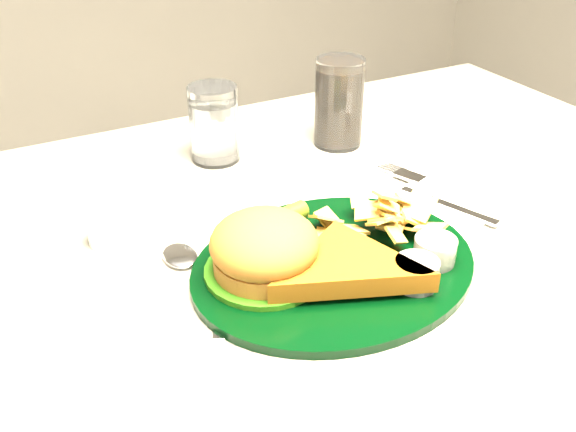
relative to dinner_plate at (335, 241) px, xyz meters
name	(u,v)px	position (x,y,z in m)	size (l,w,h in m)	color
dinner_plate	(335,241)	(0.00, 0.00, 0.00)	(0.31, 0.26, 0.07)	black
water_glass	(214,124)	(-0.01, 0.30, 0.02)	(0.07, 0.07, 0.11)	white
cola_glass	(339,103)	(0.17, 0.27, 0.03)	(0.07, 0.07, 0.13)	black
fork_napkin	(443,202)	(0.19, 0.05, -0.03)	(0.13, 0.17, 0.01)	white
spoon	(222,294)	(-0.12, 0.01, -0.03)	(0.05, 0.17, 0.01)	white
ramekin	(107,231)	(-0.20, 0.16, -0.02)	(0.04, 0.04, 0.03)	white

